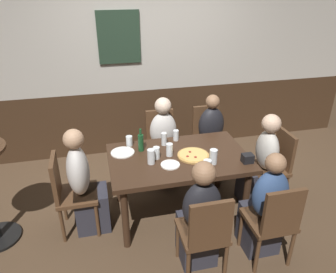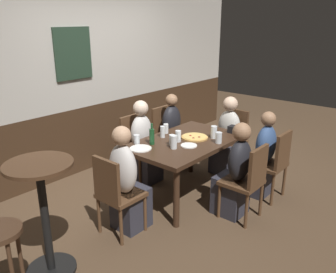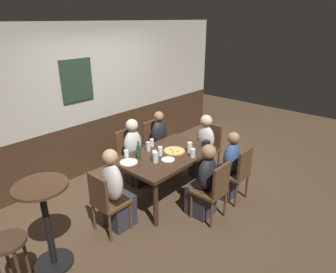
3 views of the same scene
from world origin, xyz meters
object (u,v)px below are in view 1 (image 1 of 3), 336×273
at_px(chair_head_west, 69,190).
at_px(condiment_caddy, 248,158).
at_px(chair_right_far, 207,135).
at_px(person_mid_near, 199,221).
at_px(plate_white_large, 123,152).
at_px(beer_bottle_green, 141,142).
at_px(dining_table, 179,163).
at_px(beer_glass_tall, 151,157).
at_px(tumbler_short, 176,136).
at_px(chair_right_near, 274,220).
at_px(beer_glass_half, 213,158).
at_px(pint_glass_pale, 164,140).
at_px(pint_glass_amber, 169,150).
at_px(chair_head_east, 274,163).
at_px(person_right_near, 264,211).
at_px(plate_white_small, 170,165).
at_px(person_mid_far, 164,147).
at_px(chair_mid_far, 161,140).
at_px(tumbler_water, 207,167).
at_px(pizza, 193,155).
at_px(pint_glass_stout, 129,142).
at_px(person_head_west, 86,189).
at_px(person_right_far, 211,143).
at_px(person_head_east, 261,167).
at_px(chair_mid_near, 205,232).
at_px(highball_clear, 156,154).

relative_size(chair_head_west, condiment_caddy, 8.00).
bearing_deg(chair_right_far, person_mid_near, -112.07).
bearing_deg(plate_white_large, beer_bottle_green, 2.58).
bearing_deg(dining_table, beer_glass_tall, -167.19).
distance_m(tumbler_short, plate_white_large, 0.65).
xyz_separation_m(chair_right_near, beer_glass_half, (-0.34, 0.66, 0.31)).
height_order(pint_glass_pale, pint_glass_amber, pint_glass_pale).
bearing_deg(chair_head_east, person_right_near, -125.47).
bearing_deg(person_mid_near, chair_head_west, 148.26).
relative_size(beer_glass_tall, plate_white_small, 0.81).
height_order(chair_right_far, person_mid_far, person_mid_far).
bearing_deg(plate_white_large, chair_mid_far, 49.62).
bearing_deg(tumbler_water, tumbler_short, 99.30).
bearing_deg(chair_mid_far, pizza, -80.77).
xyz_separation_m(chair_head_east, person_right_near, (-0.50, -0.71, -0.04)).
distance_m(person_mid_far, pint_glass_stout, 0.66).
bearing_deg(pint_glass_stout, tumbler_water, -47.75).
bearing_deg(tumbler_water, person_head_west, 162.83).
distance_m(person_mid_near, person_right_far, 1.55).
relative_size(person_mid_far, pint_glass_stout, 9.99).
bearing_deg(person_head_east, beer_glass_half, -162.50).
relative_size(person_mid_near, condiment_caddy, 10.08).
height_order(person_head_west, plate_white_large, person_head_west).
bearing_deg(condiment_caddy, tumbler_water, -169.61).
bearing_deg(plate_white_large, beer_glass_tall, -46.89).
height_order(chair_mid_near, person_right_far, person_right_far).
distance_m(pizza, highball_clear, 0.39).
bearing_deg(highball_clear, tumbler_water, -41.69).
bearing_deg(pizza, chair_head_east, 1.86).
xyz_separation_m(chair_mid_near, pint_glass_stout, (-0.47, 1.23, 0.29)).
distance_m(chair_head_west, person_right_far, 1.92).
xyz_separation_m(chair_head_east, person_mid_near, (-1.14, -0.71, -0.03)).
bearing_deg(tumbler_short, pizza, -78.08).
distance_m(person_mid_near, pint_glass_amber, 0.82).
height_order(person_head_west, pint_glass_pale, person_head_west).
bearing_deg(person_mid_near, person_head_west, 144.22).
bearing_deg(beer_bottle_green, tumbler_short, 19.44).
xyz_separation_m(chair_right_near, beer_bottle_green, (-1.00, 1.09, 0.34)).
bearing_deg(chair_mid_near, chair_right_near, 0.00).
distance_m(dining_table, condiment_caddy, 0.71).
bearing_deg(chair_mid_near, chair_head_east, 37.30).
relative_size(beer_glass_tall, highball_clear, 1.20).
bearing_deg(chair_right_far, chair_right_near, -90.00).
xyz_separation_m(chair_head_west, plate_white_small, (1.01, -0.15, 0.25)).
distance_m(beer_glass_tall, condiment_caddy, 0.97).
distance_m(chair_head_east, tumbler_water, 1.07).
distance_m(tumbler_water, pint_glass_amber, 0.48).
xyz_separation_m(beer_bottle_green, plate_white_large, (-0.20, -0.01, -0.10)).
bearing_deg(dining_table, chair_mid_far, 90.00).
bearing_deg(chair_right_near, condiment_caddy, 89.71).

